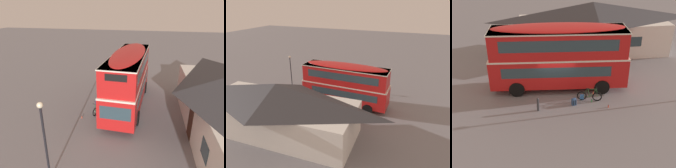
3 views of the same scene
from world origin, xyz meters
The scene contains 9 objects.
ground_plane centered at (0.00, 0.00, 0.00)m, with size 120.00×120.00×0.00m, color slate.
double_decker_bus centered at (0.24, 0.60, 2.64)m, with size 9.86×2.84×4.79m.
touring_bicycle centered at (2.14, -1.54, 0.37)m, with size 1.72×0.54×1.01m.
backpack_on_ground centered at (1.08, -2.01, 0.27)m, with size 0.36×0.34×0.53m.
water_bottle_red_squeeze centered at (3.34, -2.51, 0.10)m, with size 0.07×0.07×0.21m.
water_bottle_green_metal centered at (2.34, -1.76, 0.12)m, with size 0.07×0.07×0.26m.
pub_building centered at (3.91, 7.85, 2.42)m, with size 14.47×6.21×4.73m.
street_lamp centered at (9.18, -1.97, 2.66)m, with size 0.28×0.28×4.26m.
kerb_bollard centered at (-1.34, -2.50, 0.50)m, with size 0.16×0.16×0.97m.
Camera 2 is at (-6.99, 20.83, 11.34)m, focal length 33.03 mm.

